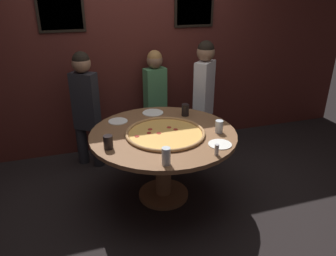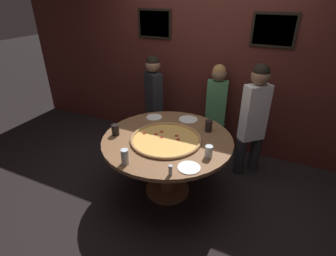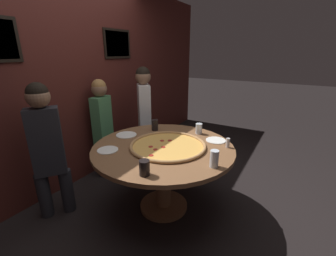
# 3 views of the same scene
# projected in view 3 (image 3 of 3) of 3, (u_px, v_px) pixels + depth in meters

# --- Properties ---
(ground_plane) EXTENTS (24.00, 24.00, 0.00)m
(ground_plane) POSITION_uv_depth(u_px,v_px,m) (164.00, 206.00, 2.52)
(ground_plane) COLOR black
(back_wall) EXTENTS (6.40, 0.08, 2.60)m
(back_wall) POSITION_uv_depth(u_px,v_px,m) (72.00, 81.00, 2.73)
(back_wall) COLOR #4C1E19
(back_wall) RESTS_ON ground_plane
(dining_table) EXTENTS (1.43, 1.43, 0.74)m
(dining_table) POSITION_uv_depth(u_px,v_px,m) (163.00, 159.00, 2.32)
(dining_table) COLOR brown
(dining_table) RESTS_ON ground_plane
(giant_pizza) EXTENTS (0.77, 0.77, 0.03)m
(giant_pizza) POSITION_uv_depth(u_px,v_px,m) (168.00, 145.00, 2.25)
(giant_pizza) COLOR #E5A84C
(giant_pizza) RESTS_ON dining_table
(drink_cup_beside_pizza) EXTENTS (0.08, 0.08, 0.12)m
(drink_cup_beside_pizza) POSITION_uv_depth(u_px,v_px,m) (199.00, 129.00, 2.59)
(drink_cup_beside_pizza) COLOR silver
(drink_cup_beside_pizza) RESTS_ON dining_table
(drink_cup_near_left) EXTENTS (0.08, 0.08, 0.13)m
(drink_cup_near_left) POSITION_uv_depth(u_px,v_px,m) (155.00, 125.00, 2.71)
(drink_cup_near_left) COLOR black
(drink_cup_near_left) RESTS_ON dining_table
(drink_cup_centre_back) EXTENTS (0.08, 0.08, 0.12)m
(drink_cup_centre_back) POSITION_uv_depth(u_px,v_px,m) (144.00, 168.00, 1.72)
(drink_cup_centre_back) COLOR black
(drink_cup_centre_back) RESTS_ON dining_table
(drink_cup_front_edge) EXTENTS (0.07, 0.07, 0.15)m
(drink_cup_front_edge) POSITION_uv_depth(u_px,v_px,m) (214.00, 159.00, 1.84)
(drink_cup_front_edge) COLOR silver
(drink_cup_front_edge) RESTS_ON dining_table
(white_plate_left_side) EXTENTS (0.23, 0.23, 0.01)m
(white_plate_left_side) POSITION_uv_depth(u_px,v_px,m) (126.00, 135.00, 2.56)
(white_plate_left_side) COLOR white
(white_plate_left_side) RESTS_ON dining_table
(white_plate_near_front) EXTENTS (0.20, 0.20, 0.01)m
(white_plate_near_front) POSITION_uv_depth(u_px,v_px,m) (108.00, 150.00, 2.17)
(white_plate_near_front) COLOR white
(white_plate_near_front) RESTS_ON dining_table
(white_plate_far_back) EXTENTS (0.21, 0.21, 0.01)m
(white_plate_far_back) POSITION_uv_depth(u_px,v_px,m) (216.00, 140.00, 2.41)
(white_plate_far_back) COLOR white
(white_plate_far_back) RESTS_ON dining_table
(condiment_shaker) EXTENTS (0.04, 0.04, 0.10)m
(condiment_shaker) POSITION_uv_depth(u_px,v_px,m) (228.00, 143.00, 2.22)
(condiment_shaker) COLOR silver
(condiment_shaker) RESTS_ON dining_table
(diner_far_left) EXTENTS (0.35, 0.35, 1.45)m
(diner_far_left) POSITION_uv_depth(u_px,v_px,m) (144.00, 111.00, 3.28)
(diner_far_left) COLOR #232328
(diner_far_left) RESTS_ON ground_plane
(diner_far_right) EXTENTS (0.34, 0.20, 1.32)m
(diner_far_right) POSITION_uv_depth(u_px,v_px,m) (102.00, 122.00, 3.00)
(diner_far_right) COLOR #232328
(diner_far_right) RESTS_ON ground_plane
(diner_centre_back) EXTENTS (0.36, 0.30, 1.39)m
(diner_centre_back) POSITION_uv_depth(u_px,v_px,m) (47.00, 145.00, 2.18)
(diner_centre_back) COLOR #232328
(diner_centre_back) RESTS_ON ground_plane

